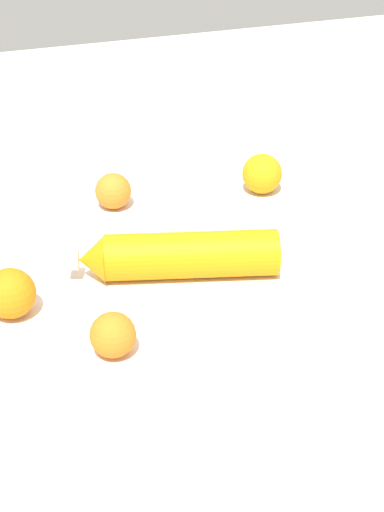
{
  "coord_description": "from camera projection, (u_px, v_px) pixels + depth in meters",
  "views": [
    {
      "loc": [
        0.31,
        0.91,
        0.64
      ],
      "look_at": [
        0.01,
        0.0,
        0.03
      ],
      "focal_mm": 53.64,
      "sensor_mm": 36.0,
      "label": 1
    }
  ],
  "objects": [
    {
      "name": "orange_3",
      "position": [
        113.0,
        335.0,
        0.98
      ],
      "size": [
        0.06,
        0.06,
        0.06
      ],
      "primitive_type": "sphere",
      "color": "orange",
      "rests_on": "ground_plane"
    },
    {
      "name": "ground_plane",
      "position": [
        195.0,
        274.0,
        1.15
      ],
      "size": [
        2.4,
        2.4,
        0.0
      ],
      "primitive_type": "plane",
      "color": "silver"
    },
    {
      "name": "water_bottle",
      "position": [
        178.0,
        256.0,
        1.13
      ],
      "size": [
        0.32,
        0.14,
        0.07
      ],
      "rotation": [
        0.0,
        0.0,
        6.02
      ],
      "color": "orange",
      "rests_on": "ground_plane"
    },
    {
      "name": "orange_2",
      "position": [
        113.0,
        191.0,
        1.32
      ],
      "size": [
        0.06,
        0.06,
        0.06
      ],
      "primitive_type": "sphere",
      "color": "orange",
      "rests_on": "ground_plane"
    },
    {
      "name": "orange_0",
      "position": [
        262.0,
        174.0,
        1.36
      ],
      "size": [
        0.07,
        0.07,
        0.07
      ],
      "primitive_type": "sphere",
      "color": "orange",
      "rests_on": "ground_plane"
    },
    {
      "name": "orange_1",
      "position": [
        10.0,
        293.0,
        1.05
      ],
      "size": [
        0.07,
        0.07,
        0.07
      ],
      "primitive_type": "sphere",
      "color": "orange",
      "rests_on": "ground_plane"
    }
  ]
}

